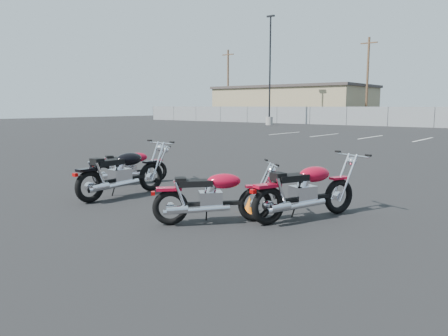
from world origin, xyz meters
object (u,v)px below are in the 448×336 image
Objects in this scene: motorcycle_front_red at (130,167)px; motorcycle_second_black at (122,173)px; motorcycle_third_red at (213,196)px; motorcycle_rear_red at (305,190)px.

motorcycle_second_black is at bearing -45.56° from motorcycle_front_red.
motorcycle_front_red is 4.14m from motorcycle_third_red.
motorcycle_third_red is at bearing -8.38° from motorcycle_second_black.
motorcycle_front_red is at bearing 159.08° from motorcycle_third_red.
motorcycle_third_red is at bearing -131.45° from motorcycle_rear_red.
motorcycle_front_red is 0.85× the size of motorcycle_rear_red.
motorcycle_second_black reaches higher than motorcycle_third_red.
motorcycle_second_black is 3.93m from motorcycle_rear_red.
motorcycle_third_red reaches higher than motorcycle_front_red.
motorcycle_second_black is 1.30× the size of motorcycle_third_red.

